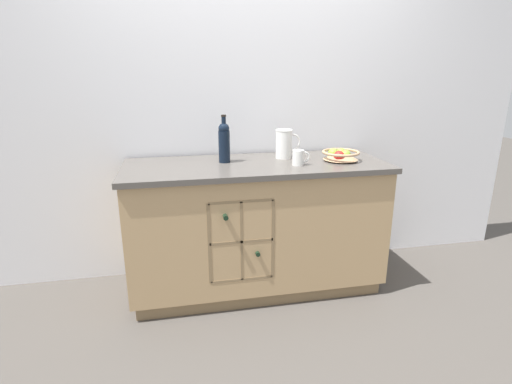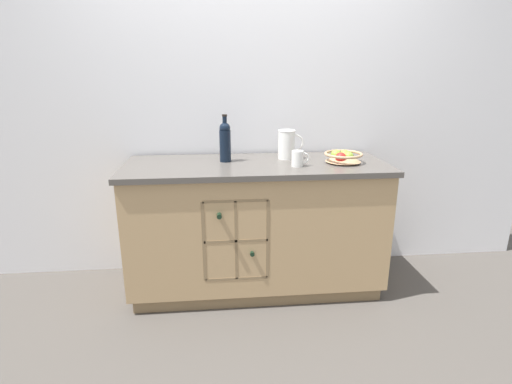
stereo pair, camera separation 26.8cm
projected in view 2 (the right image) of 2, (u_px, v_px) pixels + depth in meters
The scene contains 7 objects.
ground_plane at pixel (256, 285), 2.89m from camera, with size 14.00×14.00×0.00m, color #4C4742.
back_wall at pixel (251, 101), 2.88m from camera, with size 4.40×0.06×2.55m, color white.
kitchen_island at pixel (256, 226), 2.75m from camera, with size 1.73×0.69×0.90m.
fruit_bowl at pixel (343, 156), 2.63m from camera, with size 0.25×0.25×0.08m.
white_pitcher at pixel (287, 144), 2.73m from camera, with size 0.18×0.12×0.20m.
ceramic_mug at pixel (298, 159), 2.53m from camera, with size 0.11×0.07×0.10m.
standing_wine_bottle at pixel (225, 141), 2.64m from camera, with size 0.08×0.08×0.31m.
Camera 2 is at (-0.25, -2.55, 1.48)m, focal length 28.00 mm.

